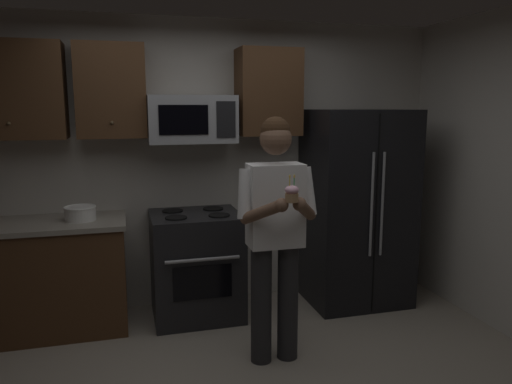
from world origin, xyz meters
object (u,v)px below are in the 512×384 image
(person, at_px, (276,227))
(bowl_large_white, at_px, (80,213))
(oven_range, at_px, (196,265))
(refrigerator, at_px, (357,208))
(cupcake, at_px, (292,193))
(microwave, at_px, (191,119))

(person, bearing_deg, bowl_large_white, 145.73)
(oven_range, bearing_deg, refrigerator, -1.50)
(person, distance_m, cupcake, 0.44)
(refrigerator, bearing_deg, microwave, 173.97)
(microwave, xyz_separation_m, cupcake, (0.43, -1.38, -0.43))
(oven_range, distance_m, refrigerator, 1.56)
(microwave, bearing_deg, oven_range, -90.02)
(oven_range, bearing_deg, bowl_large_white, -179.82)
(microwave, distance_m, cupcake, 1.50)
(bowl_large_white, xyz_separation_m, person, (1.36, -0.93, 0.01))
(microwave, relative_size, person, 0.42)
(cupcake, bearing_deg, person, 90.00)
(oven_range, bearing_deg, microwave, 89.98)
(microwave, bearing_deg, bowl_large_white, -172.52)
(microwave, bearing_deg, person, -67.80)
(person, bearing_deg, refrigerator, 39.68)
(oven_range, xyz_separation_m, microwave, (0.00, 0.12, 1.26))
(microwave, xyz_separation_m, person, (0.43, -1.05, -0.72))
(oven_range, relative_size, refrigerator, 0.52)
(oven_range, height_order, cupcake, cupcake)
(cupcake, bearing_deg, bowl_large_white, 137.28)
(microwave, relative_size, refrigerator, 0.41)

